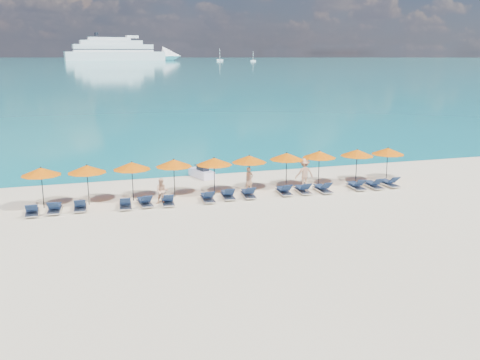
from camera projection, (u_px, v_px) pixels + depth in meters
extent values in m
plane|color=beige|center=(257.00, 216.00, 27.46)|extent=(1400.00, 1400.00, 0.00)
cube|color=#1FA9B2|center=(81.00, 60.00, 641.83)|extent=(1600.00, 1300.00, 0.01)
cube|color=white|center=(115.00, 56.00, 582.82)|extent=(107.35, 29.46, 9.63)
cone|color=white|center=(172.00, 56.00, 606.46)|extent=(23.15, 23.15, 21.20)
cube|color=white|center=(113.00, 48.00, 580.10)|extent=(85.98, 24.53, 7.71)
cube|color=white|center=(111.00, 43.00, 578.04)|extent=(66.80, 20.76, 4.82)
cube|color=white|center=(109.00, 39.00, 576.44)|extent=(45.43, 15.83, 3.37)
cube|color=black|center=(113.00, 49.00, 580.43)|extent=(87.05, 24.82, 0.87)
cube|color=black|center=(113.00, 46.00, 579.65)|extent=(84.90, 24.23, 0.87)
cylinder|color=black|center=(96.00, 35.00, 570.60)|extent=(4.24, 4.24, 5.30)
cube|color=white|center=(220.00, 60.00, 564.50)|extent=(6.85, 2.28, 1.83)
cylinder|color=white|center=(220.00, 54.00, 563.12)|extent=(0.41, 0.41, 11.41)
cube|color=white|center=(253.00, 61.00, 526.54)|extent=(5.34, 1.78, 1.43)
cylinder|color=white|center=(253.00, 56.00, 525.47)|extent=(0.32, 0.32, 8.91)
cube|color=silver|center=(201.00, 173.00, 35.83)|extent=(1.42, 2.35, 0.51)
cube|color=black|center=(203.00, 169.00, 35.59)|extent=(0.70, 1.01, 0.32)
cylinder|color=black|center=(197.00, 165.00, 36.16)|extent=(0.50, 0.20, 0.06)
imported|color=#DFA77F|center=(249.00, 180.00, 32.03)|extent=(0.63, 0.52, 1.50)
imported|color=#DFA77F|center=(162.00, 191.00, 29.41)|extent=(0.78, 0.56, 1.45)
imported|color=#DFA77F|center=(304.00, 173.00, 33.04)|extent=(1.20, 0.59, 1.83)
cylinder|color=black|center=(42.00, 188.00, 28.57)|extent=(0.05, 0.05, 2.20)
cone|color=#DA5B04|center=(41.00, 171.00, 28.36)|extent=(2.10, 2.10, 0.42)
sphere|color=black|center=(41.00, 167.00, 28.31)|extent=(0.08, 0.08, 0.08)
cylinder|color=black|center=(88.00, 185.00, 29.18)|extent=(0.05, 0.05, 2.20)
cone|color=#DA5B04|center=(87.00, 169.00, 28.97)|extent=(2.10, 2.10, 0.42)
sphere|color=black|center=(87.00, 165.00, 28.92)|extent=(0.08, 0.08, 0.08)
cylinder|color=black|center=(133.00, 182.00, 30.00)|extent=(0.05, 0.05, 2.20)
cone|color=#DA5B04|center=(132.00, 166.00, 29.78)|extent=(2.10, 2.10, 0.42)
sphere|color=black|center=(132.00, 162.00, 29.73)|extent=(0.08, 0.08, 0.08)
cylinder|color=black|center=(174.00, 179.00, 30.74)|extent=(0.05, 0.05, 2.20)
cone|color=#DA5B04|center=(174.00, 163.00, 30.53)|extent=(2.10, 2.10, 0.42)
sphere|color=black|center=(174.00, 159.00, 30.48)|extent=(0.08, 0.08, 0.08)
cylinder|color=black|center=(214.00, 177.00, 31.22)|extent=(0.05, 0.05, 2.20)
cone|color=#DA5B04|center=(214.00, 161.00, 31.01)|extent=(2.10, 2.10, 0.42)
sphere|color=black|center=(214.00, 158.00, 30.96)|extent=(0.08, 0.08, 0.08)
cylinder|color=black|center=(249.00, 174.00, 31.92)|extent=(0.05, 0.05, 2.20)
cone|color=#DA5B04|center=(249.00, 159.00, 31.71)|extent=(2.10, 2.10, 0.42)
sphere|color=black|center=(249.00, 155.00, 31.66)|extent=(0.08, 0.08, 0.08)
cylinder|color=black|center=(286.00, 171.00, 32.73)|extent=(0.05, 0.05, 2.20)
cone|color=#DA5B04|center=(287.00, 156.00, 32.52)|extent=(2.10, 2.10, 0.42)
sphere|color=black|center=(287.00, 153.00, 32.47)|extent=(0.08, 0.08, 0.08)
cylinder|color=black|center=(319.00, 169.00, 33.35)|extent=(0.05, 0.05, 2.20)
cone|color=#DA5B04|center=(319.00, 154.00, 33.14)|extent=(2.10, 2.10, 0.42)
sphere|color=black|center=(319.00, 151.00, 33.09)|extent=(0.08, 0.08, 0.08)
cylinder|color=black|center=(356.00, 167.00, 33.90)|extent=(0.05, 0.05, 2.20)
cone|color=#DA5B04|center=(357.00, 153.00, 33.68)|extent=(2.10, 2.10, 0.42)
sphere|color=black|center=(357.00, 149.00, 33.63)|extent=(0.08, 0.08, 0.08)
cylinder|color=black|center=(387.00, 165.00, 34.47)|extent=(0.05, 0.05, 2.20)
cone|color=#DA5B04|center=(388.00, 151.00, 34.26)|extent=(2.10, 2.10, 0.42)
sphere|color=black|center=(388.00, 148.00, 34.21)|extent=(0.08, 0.08, 0.08)
cube|color=silver|center=(32.00, 212.00, 27.54)|extent=(0.68, 1.72, 0.06)
cube|color=#16284A|center=(32.00, 208.00, 27.73)|extent=(0.59, 1.12, 0.04)
cube|color=#16284A|center=(31.00, 208.00, 26.94)|extent=(0.57, 0.56, 0.43)
cube|color=silver|center=(55.00, 210.00, 27.99)|extent=(0.75, 1.74, 0.06)
cube|color=#16284A|center=(55.00, 206.00, 28.19)|extent=(0.63, 1.14, 0.04)
cube|color=#16284A|center=(53.00, 205.00, 27.37)|extent=(0.59, 0.58, 0.43)
cube|color=silver|center=(80.00, 207.00, 28.41)|extent=(0.66, 1.71, 0.06)
cube|color=#16284A|center=(80.00, 203.00, 28.61)|extent=(0.58, 1.11, 0.04)
cube|color=#16284A|center=(80.00, 203.00, 27.80)|extent=(0.56, 0.55, 0.43)
cube|color=silver|center=(125.00, 205.00, 28.79)|extent=(0.74, 1.74, 0.06)
cube|color=#16284A|center=(125.00, 201.00, 28.99)|extent=(0.63, 1.14, 0.04)
cube|color=#16284A|center=(125.00, 201.00, 28.17)|extent=(0.59, 0.57, 0.43)
cube|color=silver|center=(145.00, 203.00, 29.22)|extent=(0.77, 1.75, 0.06)
cube|color=#16284A|center=(144.00, 199.00, 29.40)|extent=(0.65, 1.15, 0.04)
cube|color=#16284A|center=(147.00, 198.00, 28.63)|extent=(0.60, 0.58, 0.43)
cube|color=silver|center=(168.00, 202.00, 29.44)|extent=(0.75, 1.74, 0.06)
cube|color=#16284A|center=(167.00, 198.00, 29.64)|extent=(0.63, 1.14, 0.04)
cube|color=#16284A|center=(168.00, 197.00, 28.82)|extent=(0.59, 0.58, 0.43)
cube|color=silver|center=(208.00, 199.00, 30.08)|extent=(0.72, 1.73, 0.06)
cube|color=#16284A|center=(207.00, 195.00, 30.28)|extent=(0.61, 1.13, 0.04)
cube|color=#16284A|center=(209.00, 194.00, 29.47)|extent=(0.58, 0.57, 0.43)
cube|color=silver|center=(228.00, 196.00, 30.67)|extent=(0.76, 1.74, 0.06)
cube|color=#16284A|center=(227.00, 192.00, 30.87)|extent=(0.64, 1.14, 0.04)
cube|color=#16284A|center=(230.00, 192.00, 30.06)|extent=(0.59, 0.58, 0.43)
cube|color=silver|center=(248.00, 195.00, 30.94)|extent=(0.79, 1.75, 0.06)
cube|color=#16284A|center=(247.00, 191.00, 31.14)|extent=(0.66, 1.15, 0.04)
cube|color=#16284A|center=(250.00, 190.00, 30.32)|extent=(0.60, 0.59, 0.43)
cube|color=silver|center=(284.00, 192.00, 31.57)|extent=(0.74, 1.74, 0.06)
cube|color=#16284A|center=(283.00, 188.00, 31.77)|extent=(0.63, 1.14, 0.04)
cube|color=#16284A|center=(287.00, 188.00, 30.95)|extent=(0.59, 0.57, 0.43)
cube|color=silver|center=(303.00, 191.00, 31.87)|extent=(0.73, 1.74, 0.06)
cube|color=#16284A|center=(301.00, 187.00, 32.07)|extent=(0.62, 1.13, 0.04)
cube|color=#16284A|center=(306.00, 186.00, 31.26)|extent=(0.58, 0.57, 0.43)
cube|color=silver|center=(323.00, 190.00, 32.08)|extent=(0.63, 1.70, 0.06)
cube|color=#16284A|center=(321.00, 186.00, 32.28)|extent=(0.56, 1.10, 0.04)
cube|color=#16284A|center=(327.00, 185.00, 31.47)|extent=(0.55, 0.54, 0.43)
cube|color=silver|center=(356.00, 187.00, 32.79)|extent=(0.70, 1.73, 0.06)
cube|color=#16284A|center=(354.00, 183.00, 32.99)|extent=(0.60, 1.12, 0.04)
cube|color=#16284A|center=(360.00, 182.00, 32.18)|extent=(0.57, 0.56, 0.43)
cube|color=silver|center=(373.00, 186.00, 33.02)|extent=(0.69, 1.72, 0.06)
cube|color=#16284A|center=(372.00, 182.00, 33.22)|extent=(0.59, 1.12, 0.04)
cube|color=#16284A|center=(378.00, 181.00, 32.41)|extent=(0.57, 0.56, 0.43)
cube|color=silver|center=(389.00, 184.00, 33.47)|extent=(0.69, 1.72, 0.06)
cube|color=#16284A|center=(387.00, 181.00, 33.66)|extent=(0.59, 1.12, 0.04)
cube|color=#16284A|center=(394.00, 180.00, 32.87)|extent=(0.57, 0.56, 0.43)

